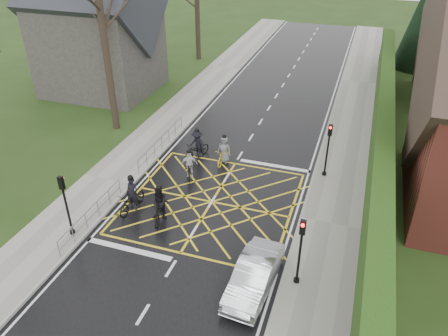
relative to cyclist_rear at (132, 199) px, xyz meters
The scene contains 20 objects.
ground 3.97m from the cyclist_rear, 27.61° to the left, with size 120.00×120.00×0.00m, color #1E3110.
road 3.97m from the cyclist_rear, 27.61° to the left, with size 9.00×80.00×0.01m, color black.
sidewalk_right 9.66m from the cyclist_rear, 10.86° to the left, with size 3.00×80.00×0.15m, color gray.
sidewalk_left 3.16m from the cyclist_rear, 144.25° to the left, with size 3.00×80.00×0.15m, color gray.
stone_wall 13.68m from the cyclist_rear, 34.86° to the left, with size 0.50×38.00×0.70m, color slate.
hedge 13.76m from the cyclist_rear, 34.86° to the left, with size 0.90×38.00×2.80m, color black.
conifer 31.55m from the cyclist_rear, 62.92° to the left, with size 4.60×4.60×10.00m.
church 17.62m from the cyclist_rear, 126.06° to the left, with size 8.80×7.80×11.00m.
tree_near 12.02m from the cyclist_rear, 125.25° to the left, with size 9.24×9.24×11.44m.
railing_south 2.06m from the cyclist_rear, 124.93° to the right, with size 0.05×5.04×1.03m.
railing_north 5.94m from the cyclist_rear, 101.42° to the left, with size 0.05×6.04×1.03m.
traffic_light_ne 10.52m from the cyclist_rear, 35.04° to the left, with size 0.24×0.31×3.21m.
traffic_light_se 8.96m from the cyclist_rear, 15.55° to the right, with size 0.24×0.31×3.21m.
traffic_light_sw 3.30m from the cyclist_rear, 121.25° to the right, with size 0.24×0.31×3.21m.
cyclist_rear is the anchor object (origin of this frame).
cyclist_back 1.68m from the cyclist_rear, 10.05° to the right, with size 0.98×2.01×1.94m.
cyclist_mid 5.93m from the cyclist_rear, 79.12° to the left, with size 1.41×2.06×1.90m.
cyclist_front 3.95m from the cyclist_rear, 67.93° to the left, with size 1.14×1.73×1.69m.
cyclist_lead 6.41m from the cyclist_rear, 64.06° to the left, with size 0.81×1.86×1.80m.
car 7.67m from the cyclist_rear, 23.82° to the right, with size 1.38×3.94×1.30m, color #B1B2B8.
Camera 1 is at (6.32, -16.93, 13.03)m, focal length 35.00 mm.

